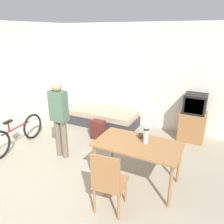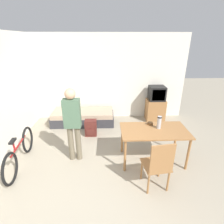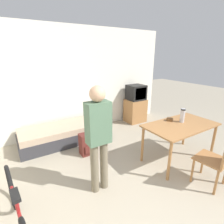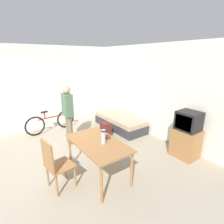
# 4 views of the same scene
# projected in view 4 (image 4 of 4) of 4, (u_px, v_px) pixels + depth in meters

# --- Properties ---
(ground_plane) EXTENTS (20.00, 20.00, 0.00)m
(ground_plane) POSITION_uv_depth(u_px,v_px,m) (18.00, 172.00, 3.72)
(ground_plane) COLOR #9E937F
(wall_back) EXTENTS (5.37, 0.06, 2.70)m
(wall_back) POSITION_uv_depth(u_px,v_px,m) (146.00, 90.00, 5.42)
(wall_back) COLOR silver
(wall_back) RESTS_ON ground_plane
(wall_left) EXTENTS (0.06, 4.75, 2.70)m
(wall_left) POSITION_uv_depth(u_px,v_px,m) (61.00, 87.00, 6.07)
(wall_left) COLOR silver
(wall_left) RESTS_ON ground_plane
(daybed) EXTENTS (1.93, 0.81, 0.42)m
(daybed) POSITION_uv_depth(u_px,v_px,m) (120.00, 122.00, 5.97)
(daybed) COLOR #333338
(daybed) RESTS_ON ground_plane
(tv) EXTENTS (0.58, 0.47, 1.15)m
(tv) POSITION_uv_depth(u_px,v_px,m) (187.00, 136.00, 4.14)
(tv) COLOR #9E6B3D
(tv) RESTS_ON ground_plane
(dining_table) EXTENTS (1.39, 0.78, 0.76)m
(dining_table) POSITION_uv_depth(u_px,v_px,m) (98.00, 146.00, 3.40)
(dining_table) COLOR #9E6B3D
(dining_table) RESTS_ON ground_plane
(wooden_chair) EXTENTS (0.50, 0.50, 1.00)m
(wooden_chair) POSITION_uv_depth(u_px,v_px,m) (54.00, 163.00, 3.08)
(wooden_chair) COLOR #9E6B3D
(wooden_chair) RESTS_ON ground_plane
(bicycle) EXTENTS (0.20, 1.63, 0.72)m
(bicycle) POSITION_uv_depth(u_px,v_px,m) (51.00, 122.00, 5.66)
(bicycle) COLOR black
(bicycle) RESTS_ON ground_plane
(person_standing) EXTENTS (0.34, 0.22, 1.64)m
(person_standing) POSITION_uv_depth(u_px,v_px,m) (68.00, 111.00, 4.69)
(person_standing) COLOR #6B604C
(person_standing) RESTS_ON ground_plane
(thermos_flask) EXTENTS (0.09, 0.09, 0.27)m
(thermos_flask) POSITION_uv_depth(u_px,v_px,m) (103.00, 136.00, 3.29)
(thermos_flask) COLOR #B7B7BC
(thermos_flask) RESTS_ON dining_table
(mate_bowl) EXTENTS (0.12, 0.12, 0.06)m
(mate_bowl) POSITION_uv_depth(u_px,v_px,m) (107.00, 137.00, 3.53)
(mate_bowl) COLOR brown
(mate_bowl) RESTS_ON dining_table
(backpack) EXTENTS (0.32, 0.25, 0.46)m
(backpack) POSITION_uv_depth(u_px,v_px,m) (106.00, 130.00, 5.28)
(backpack) COLOR #56231E
(backpack) RESTS_ON ground_plane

